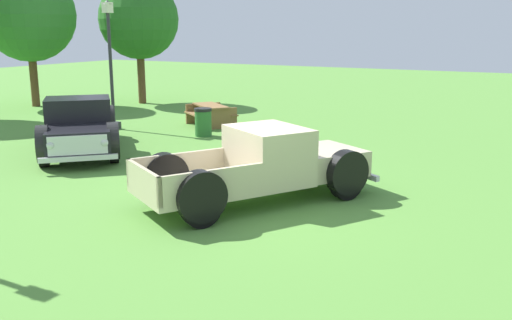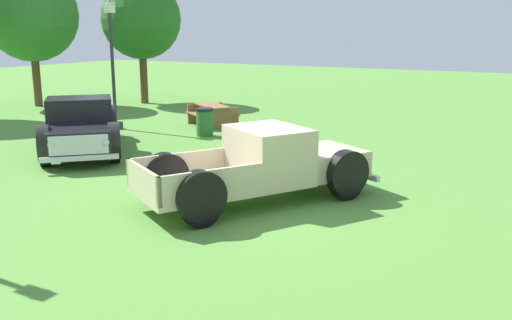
# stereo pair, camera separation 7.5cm
# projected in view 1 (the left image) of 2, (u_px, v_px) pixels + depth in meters

# --- Properties ---
(ground_plane) EXTENTS (80.00, 80.00, 0.00)m
(ground_plane) POSITION_uv_depth(u_px,v_px,m) (254.00, 201.00, 12.08)
(ground_plane) COLOR #548C38
(pickup_truck_foreground) EXTENTS (5.31, 4.14, 1.56)m
(pickup_truck_foreground) POSITION_uv_depth(u_px,v_px,m) (271.00, 165.00, 12.10)
(pickup_truck_foreground) COLOR #C6B793
(pickup_truck_foreground) RESTS_ON ground_plane
(pickup_truck_behind_left) EXTENTS (5.12, 5.06, 1.63)m
(pickup_truck_behind_left) POSITION_uv_depth(u_px,v_px,m) (79.00, 127.00, 16.46)
(pickup_truck_behind_left) COLOR black
(pickup_truck_behind_left) RESTS_ON ground_plane
(lamp_post_far) EXTENTS (0.36, 0.36, 4.51)m
(lamp_post_far) POSITION_uv_depth(u_px,v_px,m) (111.00, 63.00, 20.18)
(lamp_post_far) COLOR #2D2D33
(lamp_post_far) RESTS_ON ground_plane
(picnic_table) EXTENTS (2.25, 2.33, 0.78)m
(picnic_table) POSITION_uv_depth(u_px,v_px,m) (211.00, 113.00, 21.28)
(picnic_table) COLOR olive
(picnic_table) RESTS_ON ground_plane
(trash_can) EXTENTS (0.59, 0.59, 0.95)m
(trash_can) POSITION_uv_depth(u_px,v_px,m) (203.00, 122.00, 19.22)
(trash_can) COLOR #2D6B2D
(trash_can) RESTS_ON ground_plane
(oak_tree_east) EXTENTS (4.17, 4.17, 6.22)m
(oak_tree_east) POSITION_uv_depth(u_px,v_px,m) (28.00, 15.00, 25.70)
(oak_tree_east) COLOR brown
(oak_tree_east) RESTS_ON ground_plane
(oak_tree_west) EXTENTS (3.74, 3.74, 5.84)m
(oak_tree_west) POSITION_uv_depth(u_px,v_px,m) (139.00, 19.00, 26.82)
(oak_tree_west) COLOR brown
(oak_tree_west) RESTS_ON ground_plane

